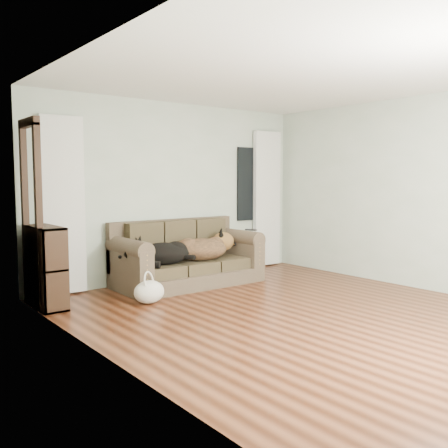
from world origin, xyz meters
TOP-DOWN VIEW (x-y plane):
  - floor at (0.00, 0.00)m, footprint 5.00×5.00m
  - ceiling at (0.00, 0.00)m, footprint 5.00×5.00m
  - wall_back at (0.00, 2.50)m, footprint 4.50×0.04m
  - wall_left at (-2.25, 0.00)m, footprint 0.04×5.00m
  - wall_right at (2.25, 0.00)m, footprint 0.04×5.00m
  - curtain_left at (-1.70, 2.42)m, footprint 0.55×0.08m
  - curtain_right at (1.80, 2.42)m, footprint 0.55×0.08m
  - window_pane at (1.45, 2.47)m, footprint 0.50×0.03m
  - door_casing at (-2.20, 2.05)m, footprint 0.07×0.60m
  - sofa at (-0.10, 1.98)m, footprint 2.04×0.88m
  - dog_black_lab at (-0.60, 1.90)m, footprint 0.85×0.75m
  - dog_shepherd at (0.09, 1.88)m, footprint 0.91×0.77m
  - tv_remote at (0.89, 1.78)m, footprint 0.09×0.18m
  - tote_bag at (-1.07, 1.38)m, footprint 0.45×0.40m
  - bookshelf at (-2.09, 1.98)m, footprint 0.32×0.77m

SIDE VIEW (x-z plane):
  - floor at x=0.00m, z-range 0.00..0.00m
  - tote_bag at x=-1.07m, z-range 0.02..0.30m
  - sofa at x=-0.10m, z-range 0.03..0.87m
  - dog_black_lab at x=-0.60m, z-range 0.33..0.63m
  - dog_shepherd at x=0.09m, z-range 0.32..0.66m
  - bookshelf at x=-2.09m, z-range 0.03..0.97m
  - tv_remote at x=0.89m, z-range 0.72..0.74m
  - door_casing at x=-2.20m, z-range 0.00..2.10m
  - curtain_left at x=-1.70m, z-range 0.02..2.27m
  - curtain_right at x=1.80m, z-range 0.02..2.27m
  - wall_back at x=0.00m, z-range 0.00..2.60m
  - wall_left at x=-2.25m, z-range 0.00..2.60m
  - wall_right at x=2.25m, z-range 0.00..2.60m
  - window_pane at x=1.45m, z-range 0.80..2.00m
  - ceiling at x=0.00m, z-range 2.60..2.60m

